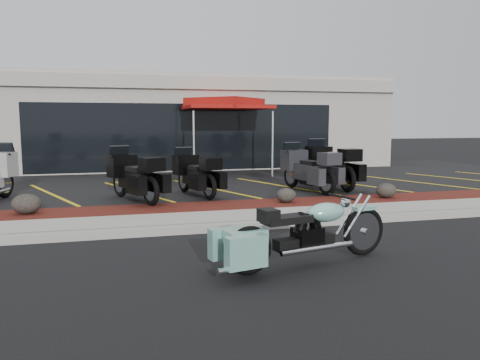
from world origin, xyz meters
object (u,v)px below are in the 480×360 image
object	(u,v)px
traffic_cone	(191,174)
popup_canopy	(225,105)
hero_cruiser	(364,224)
touring_white	(4,170)

from	to	relation	value
traffic_cone	popup_canopy	distance (m)	3.57
hero_cruiser	popup_canopy	bearing A→B (deg)	76.07
touring_white	popup_canopy	xyz separation A→B (m)	(6.77, 4.25, 1.85)
traffic_cone	popup_canopy	xyz separation A→B (m)	(1.64, 2.16, 2.31)
traffic_cone	touring_white	bearing A→B (deg)	-157.85
touring_white	popup_canopy	world-z (taller)	popup_canopy
popup_canopy	touring_white	bearing A→B (deg)	-140.96
touring_white	popup_canopy	distance (m)	8.20
hero_cruiser	touring_white	distance (m)	9.28
traffic_cone	popup_canopy	world-z (taller)	popup_canopy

